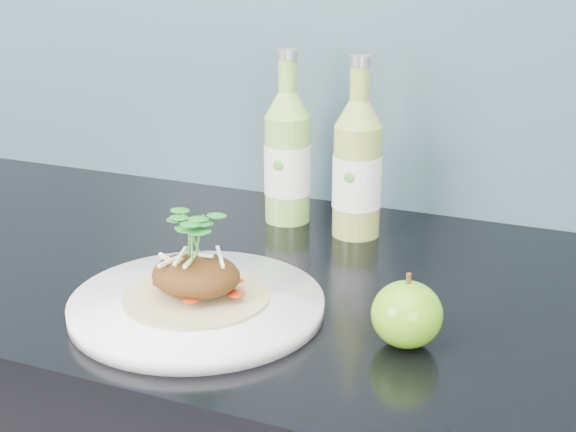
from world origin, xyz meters
name	(u,v)px	position (x,y,z in m)	size (l,w,h in m)	color
dinner_plate	(197,305)	(-0.09, 1.56, 0.91)	(0.29, 0.29, 0.02)	white
pork_taco	(196,273)	(-0.09, 1.56, 0.94)	(0.16, 0.16, 0.10)	tan
green_apple	(407,314)	(0.13, 1.58, 0.93)	(0.08, 0.08, 0.08)	#4D9310
cider_bottle_left	(288,158)	(-0.12, 1.87, 0.99)	(0.07, 0.07, 0.24)	#88BA4D
cider_bottle_right	(357,169)	(-0.01, 1.85, 0.99)	(0.08, 0.08, 0.24)	#96AB47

